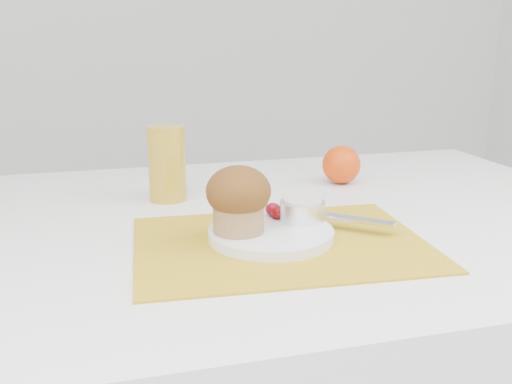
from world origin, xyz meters
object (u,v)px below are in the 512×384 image
object	(u,v)px
plate	(271,234)
orange	(341,165)
muffin	(238,198)
juice_glass	(167,163)

from	to	relation	value
plate	orange	xyz separation A→B (m)	(0.22, 0.27, 0.03)
orange	muffin	size ratio (longest dim) A/B	0.80
juice_glass	muffin	bearing A→B (deg)	-74.01
muffin	juice_glass	bearing A→B (deg)	105.99
orange	juice_glass	xyz separation A→B (m)	(-0.34, -0.03, 0.03)
orange	muffin	bearing A→B (deg)	-134.94
plate	muffin	size ratio (longest dim) A/B	1.90
orange	plate	bearing A→B (deg)	-129.35
plate	muffin	xyz separation A→B (m)	(-0.05, 0.00, 0.05)
juice_glass	muffin	world-z (taller)	juice_glass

